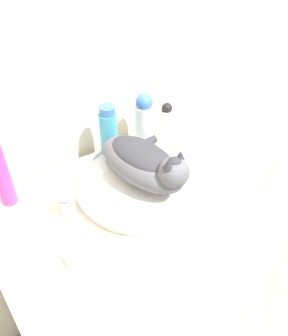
% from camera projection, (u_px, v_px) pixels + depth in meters
% --- Properties ---
extents(wall_back, '(8.00, 0.05, 2.40)m').
position_uv_depth(wall_back, '(93.00, 62.00, 1.16)').
color(wall_back, beige).
rests_on(wall_back, ground_plane).
extents(vanity_counter, '(1.04, 0.52, 0.89)m').
position_uv_depth(vanity_counter, '(148.00, 265.00, 1.45)').
color(vanity_counter, beige).
rests_on(vanity_counter, ground_plane).
extents(sink_basin, '(0.43, 0.43, 0.04)m').
position_uv_depth(sink_basin, '(142.00, 182.00, 1.14)').
color(sink_basin, white).
rests_on(sink_basin, vanity_counter).
extents(cat, '(0.26, 0.34, 0.16)m').
position_uv_depth(cat, '(145.00, 162.00, 1.08)').
color(cat, '#56565B').
rests_on(cat, sink_basin).
extents(faucet, '(0.15, 0.05, 0.13)m').
position_uv_depth(faucet, '(70.00, 196.00, 1.03)').
color(faucet, silver).
rests_on(faucet, vanity_counter).
extents(lotion_bottle_white, '(0.07, 0.07, 0.21)m').
position_uv_depth(lotion_bottle_white, '(144.00, 120.00, 1.27)').
color(lotion_bottle_white, silver).
rests_on(lotion_bottle_white, vanity_counter).
extents(mouthwash_bottle, '(0.06, 0.06, 0.21)m').
position_uv_depth(mouthwash_bottle, '(109.00, 135.00, 1.21)').
color(mouthwash_bottle, teal).
rests_on(mouthwash_bottle, vanity_counter).
extents(shampoo_bottle_tall, '(0.05, 0.05, 0.24)m').
position_uv_depth(shampoo_bottle_tall, '(1.00, 173.00, 1.03)').
color(shampoo_bottle_tall, '#B2338C').
rests_on(shampoo_bottle_tall, vanity_counter).
extents(deodorant_stick, '(0.05, 0.05, 0.14)m').
position_uv_depth(deodorant_stick, '(166.00, 120.00, 1.34)').
color(deodorant_stick, white).
rests_on(deodorant_stick, vanity_counter).
extents(cream_tube, '(0.18, 0.09, 0.04)m').
position_uv_depth(cream_tube, '(278.00, 171.00, 1.20)').
color(cream_tube, silver).
rests_on(cream_tube, vanity_counter).
extents(soap_bar, '(0.08, 0.04, 0.02)m').
position_uv_depth(soap_bar, '(79.00, 253.00, 0.95)').
color(soap_bar, beige).
rests_on(soap_bar, vanity_counter).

